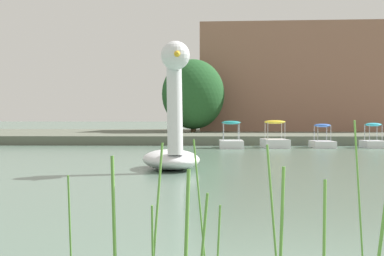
{
  "coord_description": "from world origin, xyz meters",
  "views": [
    {
      "loc": [
        -1.24,
        -4.08,
        1.6
      ],
      "look_at": [
        -1.74,
        16.59,
        1.25
      ],
      "focal_mm": 49.64,
      "sensor_mm": 36.0,
      "label": 1
    }
  ],
  "objects_px": {
    "tree_willow_overhanging": "(193,94)",
    "pedal_boat_cyan": "(373,140)",
    "pedal_boat_blue": "(322,140)",
    "pedal_boat_yellow": "(275,140)",
    "pedal_boat_teal": "(231,140)",
    "swan_boat": "(172,137)"
  },
  "relations": [
    {
      "from": "pedal_boat_blue",
      "to": "tree_willow_overhanging",
      "type": "relative_size",
      "value": 0.31
    },
    {
      "from": "tree_willow_overhanging",
      "to": "swan_boat",
      "type": "bearing_deg",
      "value": -90.27
    },
    {
      "from": "swan_boat",
      "to": "pedal_boat_yellow",
      "type": "relative_size",
      "value": 1.71
    },
    {
      "from": "pedal_boat_teal",
      "to": "pedal_boat_cyan",
      "type": "xyz_separation_m",
      "value": [
        8.0,
        0.5,
        -0.03
      ]
    },
    {
      "from": "pedal_boat_teal",
      "to": "pedal_boat_yellow",
      "type": "height_order",
      "value": "pedal_boat_yellow"
    },
    {
      "from": "pedal_boat_yellow",
      "to": "tree_willow_overhanging",
      "type": "xyz_separation_m",
      "value": [
        -4.84,
        11.91,
        3.12
      ]
    },
    {
      "from": "pedal_boat_yellow",
      "to": "pedal_boat_teal",
      "type": "bearing_deg",
      "value": -171.36
    },
    {
      "from": "pedal_boat_blue",
      "to": "pedal_boat_cyan",
      "type": "xyz_separation_m",
      "value": [
        2.84,
        -0.03,
        0.01
      ]
    },
    {
      "from": "pedal_boat_cyan",
      "to": "tree_willow_overhanging",
      "type": "xyz_separation_m",
      "value": [
        -10.37,
        11.79,
        3.14
      ]
    },
    {
      "from": "pedal_boat_blue",
      "to": "tree_willow_overhanging",
      "type": "xyz_separation_m",
      "value": [
        -7.53,
        11.76,
        3.15
      ]
    },
    {
      "from": "swan_boat",
      "to": "tree_willow_overhanging",
      "type": "relative_size",
      "value": 0.58
    },
    {
      "from": "pedal_boat_yellow",
      "to": "tree_willow_overhanging",
      "type": "bearing_deg",
      "value": 112.11
    },
    {
      "from": "swan_boat",
      "to": "pedal_boat_blue",
      "type": "relative_size",
      "value": 1.86
    },
    {
      "from": "swan_boat",
      "to": "tree_willow_overhanging",
      "type": "bearing_deg",
      "value": 89.73
    },
    {
      "from": "pedal_boat_blue",
      "to": "pedal_boat_yellow",
      "type": "bearing_deg",
      "value": -176.76
    },
    {
      "from": "pedal_boat_teal",
      "to": "pedal_boat_cyan",
      "type": "distance_m",
      "value": 8.01
    },
    {
      "from": "pedal_boat_yellow",
      "to": "pedal_boat_blue",
      "type": "relative_size",
      "value": 1.09
    },
    {
      "from": "pedal_boat_cyan",
      "to": "tree_willow_overhanging",
      "type": "height_order",
      "value": "tree_willow_overhanging"
    },
    {
      "from": "pedal_boat_yellow",
      "to": "tree_willow_overhanging",
      "type": "relative_size",
      "value": 0.34
    },
    {
      "from": "pedal_boat_yellow",
      "to": "pedal_boat_blue",
      "type": "height_order",
      "value": "pedal_boat_yellow"
    },
    {
      "from": "pedal_boat_teal",
      "to": "pedal_boat_blue",
      "type": "height_order",
      "value": "pedal_boat_teal"
    },
    {
      "from": "tree_willow_overhanging",
      "to": "pedal_boat_cyan",
      "type": "bearing_deg",
      "value": -48.68
    }
  ]
}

